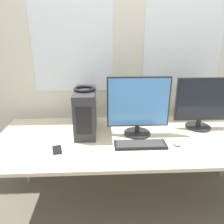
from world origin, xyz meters
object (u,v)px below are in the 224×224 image
Objects in this scene: mouse at (176,143)px; cell_phone at (57,150)px; monitor_right_near at (201,103)px; monitor_main at (138,106)px; keyboard at (140,145)px; headphones at (85,89)px; pc_tower at (86,112)px.

mouse reaches higher than cell_phone.
monitor_main is at bearing -169.93° from monitor_right_near.
monitor_main is 0.33m from keyboard.
monitor_right_near is at bearing 10.07° from monitor_main.
monitor_right_near is 1.16× the size of keyboard.
monitor_main is 5.43× the size of mouse.
cell_phone is at bearing -177.10° from mouse.
keyboard is 4.22× the size of mouse.
headphones reaches higher than cell_phone.
cell_phone is at bearing -122.28° from pc_tower.
mouse is at bearing 1.91° from keyboard.
monitor_main is 1.11× the size of monitor_right_near.
keyboard is at bearing -9.83° from cell_phone.
headphones is at bearing 147.06° from keyboard.
cell_phone is (-0.94, -0.05, -0.01)m from mouse.
pc_tower is at bearing -178.20° from monitor_right_near.
monitor_main is (0.45, -0.07, 0.07)m from pc_tower.
pc_tower is 0.43m from cell_phone.
keyboard is at bearing -32.94° from headphones.
headphones is (0.00, 0.00, 0.21)m from pc_tower.
mouse is (0.74, -0.28, -0.39)m from headphones.
monitor_right_near is 0.72m from keyboard.
monitor_main reaches higher than headphones.
pc_tower reaches higher than cell_phone.
keyboard is (-0.61, -0.32, -0.23)m from monitor_right_near.
headphones is at bearing 159.29° from mouse.
mouse is (-0.31, -0.31, -0.23)m from monitor_right_near.
monitor_right_near is (1.05, 0.03, -0.16)m from headphones.
pc_tower is 0.56m from keyboard.
monitor_right_near reaches higher than pc_tower.
headphones is at bearing 44.61° from cell_phone.
mouse is (0.74, -0.28, -0.18)m from pc_tower.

